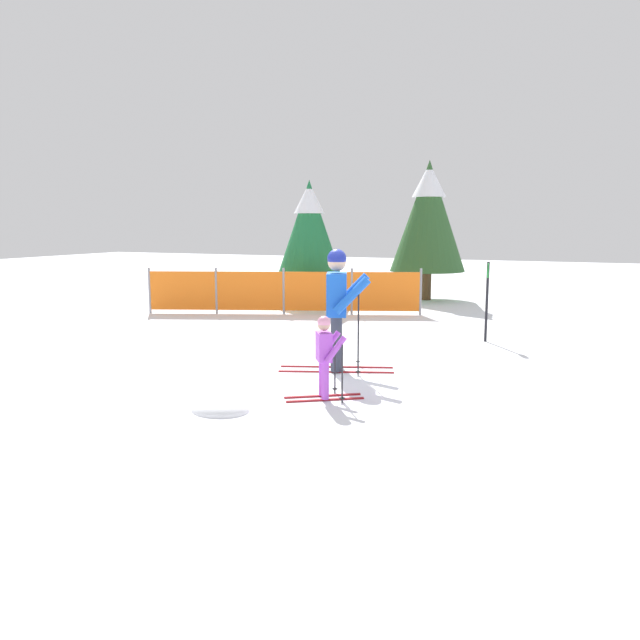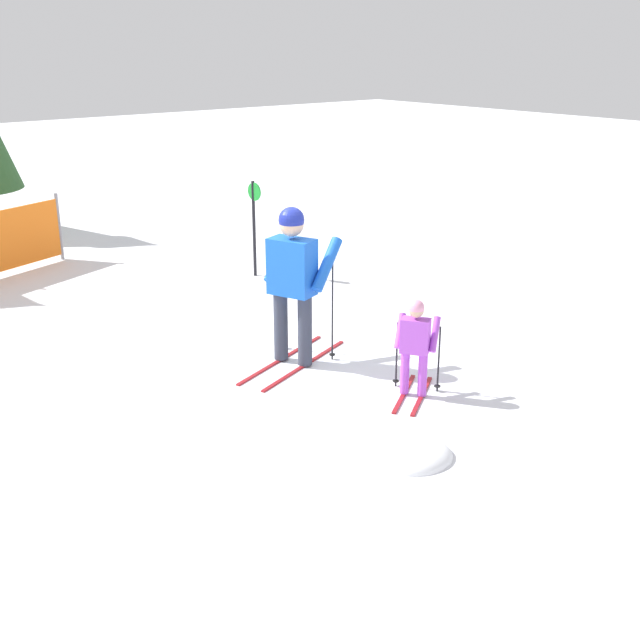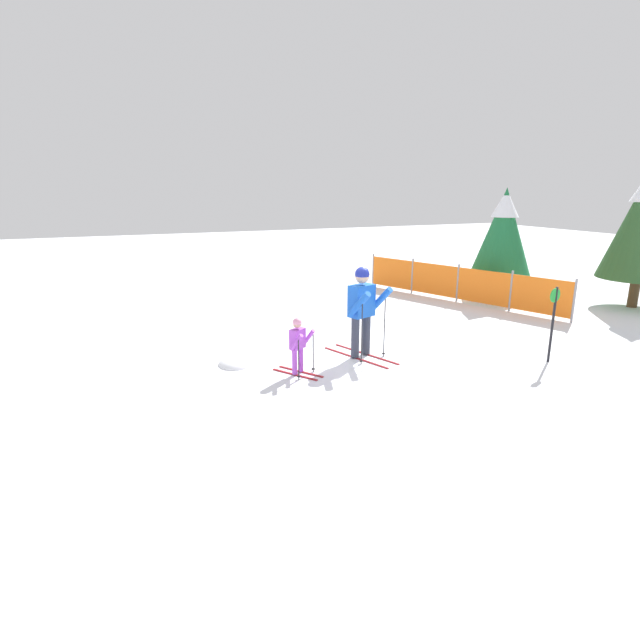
% 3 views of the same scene
% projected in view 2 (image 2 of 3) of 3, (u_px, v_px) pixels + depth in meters
% --- Properties ---
extents(ground_plane, '(60.00, 60.00, 0.00)m').
position_uv_depth(ground_plane, '(266.00, 364.00, 9.33)').
color(ground_plane, white).
extents(skier_adult, '(1.76, 1.00, 1.84)m').
position_uv_depth(skier_adult, '(293.00, 272.00, 9.02)').
color(skier_adult, maroon).
rests_on(skier_adult, ground_plane).
extents(skier_child, '(0.97, 0.74, 1.07)m').
position_uv_depth(skier_child, '(415.00, 341.00, 8.32)').
color(skier_child, maroon).
rests_on(skier_child, ground_plane).
extents(trail_marker, '(0.06, 0.28, 1.51)m').
position_uv_depth(trail_marker, '(254.00, 218.00, 12.49)').
color(trail_marker, black).
rests_on(trail_marker, ground_plane).
extents(snow_mound, '(0.72, 0.61, 0.29)m').
position_uv_depth(snow_mound, '(416.00, 458.00, 7.24)').
color(snow_mound, white).
rests_on(snow_mound, ground_plane).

